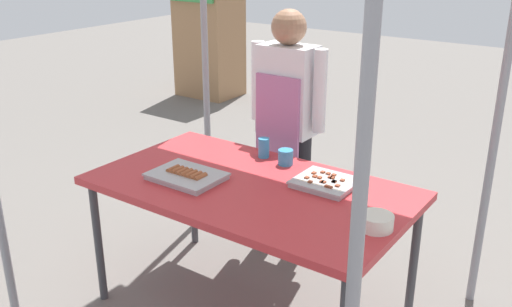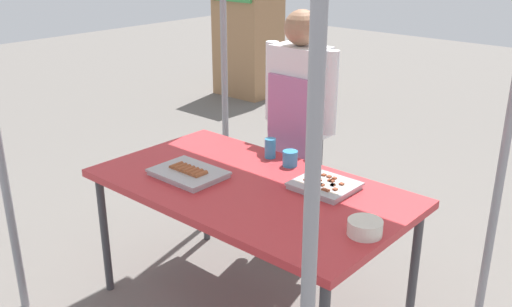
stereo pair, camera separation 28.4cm
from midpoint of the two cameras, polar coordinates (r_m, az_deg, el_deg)
The scene contains 8 objects.
stall_table at distance 2.89m, azimuth 2.17°, elevation -4.08°, with size 1.60×0.90×0.75m.
tray_grilled_sausages at distance 2.95m, azimuth -4.04°, elevation -2.01°, with size 0.37×0.27×0.05m.
tray_meat_skewers at distance 2.84m, azimuth 9.72°, elevation -3.23°, with size 0.29×0.26×0.04m.
condiment_bowl at distance 2.46m, azimuth 14.12°, elevation -7.26°, with size 0.15×0.15×0.07m, color silver.
drink_cup_near_edge at distance 3.19m, azimuth 3.98°, elevation 0.49°, with size 0.06×0.06×0.11m, color #338CBF.
drink_cup_by_wok at distance 3.09m, azimuth 6.06°, elevation -0.54°, with size 0.08×0.08×0.08m, color #338CBF.
vendor_woman at distance 3.50m, azimuth 6.64°, elevation 3.81°, with size 0.52×0.22×1.53m.
neighbor_stall_left at distance 7.28m, azimuth 0.33°, elevation 12.54°, with size 0.72×0.61×1.71m.
Camera 2 is at (1.76, -1.95, 1.92)m, focal length 40.12 mm.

